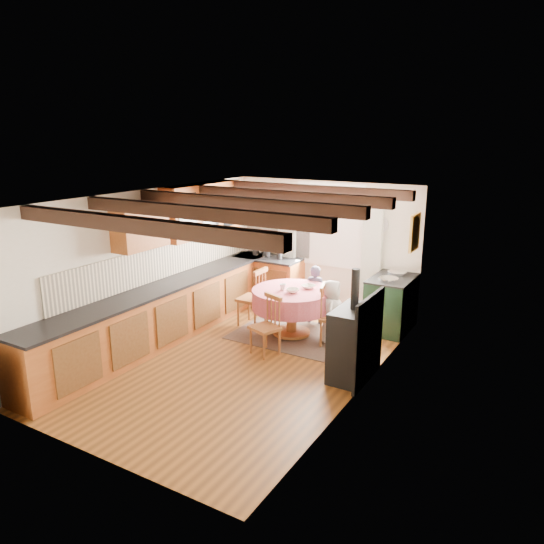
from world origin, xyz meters
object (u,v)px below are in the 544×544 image
Objects in this scene: dining_table at (292,313)px; child_far at (315,295)px; aga_range at (391,303)px; chair_near at (265,326)px; chair_left at (252,297)px; child_right at (331,312)px; cast_iron_stove at (354,325)px; chair_right at (333,315)px; cup at (283,287)px.

child_far reaches higher than dining_table.
child_far reaches higher than aga_range.
child_far reaches higher than chair_near.
child_right is (1.51, -0.04, 0.01)m from chair_left.
chair_near is 0.87× the size of child_far.
aga_range is 2.03m from cast_iron_stove.
chair_near is 0.90× the size of aga_range.
child_right is at bearing 127.44° from cast_iron_stove.
cast_iron_stove is 2.13m from child_far.
child_right is at bearing 2.77° from dining_table.
chair_near is at bearing 123.30° from chair_right.
aga_range is 1.30m from child_far.
chair_right is 0.93m from cup.
chair_right is at bearing -118.32° from aga_range.
child_right is (-0.05, 0.04, 0.03)m from chair_right.
dining_table is 0.70m from child_right.
aga_range reaches higher than chair_near.
cast_iron_stove is (1.43, -0.94, 0.38)m from dining_table.
chair_near is at bearing -80.22° from cup.
cast_iron_stove is at bearing 17.17° from chair_near.
child_right is (0.69, 0.03, 0.13)m from dining_table.
child_right reaches higher than chair_right.
aga_range is (2.14, 1.00, -0.04)m from chair_left.
chair_left is (-0.82, 0.08, 0.12)m from dining_table.
aga_range is 0.98× the size of child_right.
aga_range reaches higher than cup.
chair_near is 2.34m from aga_range.
aga_range is (0.58, 1.08, -0.02)m from chair_right.
cup is at bearing -144.84° from dining_table.
chair_left is 2.37m from aga_range.
child_far reaches higher than chair_right.
dining_table is 1.70m from aga_range.
chair_near is 8.61× the size of cup.
chair_near is at bearing 177.21° from cast_iron_stove.
cast_iron_stove reaches higher than chair_left.
cast_iron_stove reaches higher than cup.
aga_range is at bearing 75.92° from chair_near.
chair_right is at bearing 85.40° from chair_left.
chair_near is 0.59× the size of cast_iron_stove.
child_far is (0.08, 0.69, 0.13)m from dining_table.
chair_right is 9.23× the size of cup.
child_far is (-0.65, 0.70, 0.03)m from chair_right.
child_right is (0.68, 0.90, 0.06)m from chair_near.
child_right is 9.76× the size of cup.
aga_range is at bearing -47.33° from child_right.
aga_range is 0.97× the size of child_far.
cup is (-0.81, -0.12, 0.32)m from child_right.
aga_range reaches higher than dining_table.
chair_right is at bearing 69.66° from chair_near.
chair_near is 1.26m from chair_left.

